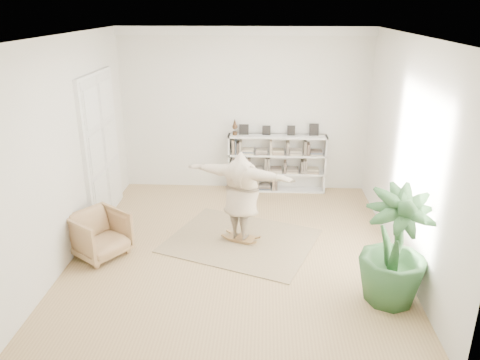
# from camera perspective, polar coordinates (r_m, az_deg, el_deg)

# --- Properties ---
(floor) EXTENTS (6.00, 6.00, 0.00)m
(floor) POSITION_cam_1_polar(r_m,az_deg,el_deg) (8.32, -0.45, -8.35)
(floor) COLOR #A68356
(floor) RESTS_ON ground
(room_shell) EXTENTS (6.00, 6.00, 6.00)m
(room_shell) POSITION_cam_1_polar(r_m,az_deg,el_deg) (10.22, 0.54, 17.74)
(room_shell) COLOR silver
(room_shell) RESTS_ON floor
(doors) EXTENTS (0.09, 1.78, 2.92)m
(doors) POSITION_cam_1_polar(r_m,az_deg,el_deg) (9.50, -16.52, 3.69)
(doors) COLOR white
(doors) RESTS_ON floor
(bookshelf) EXTENTS (2.20, 0.35, 1.64)m
(bookshelf) POSITION_cam_1_polar(r_m,az_deg,el_deg) (10.64, 4.46, 1.99)
(bookshelf) COLOR silver
(bookshelf) RESTS_ON floor
(armchair) EXTENTS (1.17, 1.16, 0.77)m
(armchair) POSITION_cam_1_polar(r_m,az_deg,el_deg) (8.31, -16.76, -6.38)
(armchair) COLOR tan
(armchair) RESTS_ON floor
(rug) EXTENTS (3.05, 2.76, 0.02)m
(rug) POSITION_cam_1_polar(r_m,az_deg,el_deg) (8.56, 0.14, -7.40)
(rug) COLOR tan
(rug) RESTS_ON floor
(rocker_board) EXTENTS (0.54, 0.43, 0.10)m
(rocker_board) POSITION_cam_1_polar(r_m,az_deg,el_deg) (8.53, 0.14, -7.08)
(rocker_board) COLOR olive
(rocker_board) RESTS_ON rug
(person) EXTENTS (2.05, 1.21, 1.62)m
(person) POSITION_cam_1_polar(r_m,az_deg,el_deg) (8.16, 0.14, -1.72)
(person) COLOR tan
(person) RESTS_ON rocker_board
(houseplant) EXTENTS (1.05, 1.05, 1.72)m
(houseplant) POSITION_cam_1_polar(r_m,az_deg,el_deg) (6.93, 18.32, -7.83)
(houseplant) COLOR #2C592C
(houseplant) RESTS_ON floor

